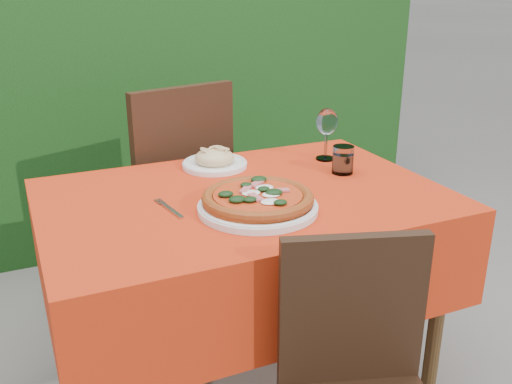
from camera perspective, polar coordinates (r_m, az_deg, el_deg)
name	(u,v)px	position (r m, az deg, el deg)	size (l,w,h in m)	color
hedge	(132,71)	(3.21, -12.29, 11.72)	(3.20, 0.55, 1.78)	black
dining_table	(244,237)	(1.87, -1.19, -4.51)	(1.26, 0.86, 0.75)	#473016
chair_near	(359,382)	(1.48, 10.25, -18.20)	(0.46, 0.46, 0.82)	black
chair_far	(173,183)	(2.45, -8.33, 0.91)	(0.54, 0.54, 1.00)	black
pizza_plate	(258,201)	(1.67, 0.18, -0.91)	(0.43, 0.43, 0.07)	white
pasta_plate	(215,161)	(2.07, -4.16, 3.15)	(0.23, 0.23, 0.07)	white
water_glass	(343,161)	(2.01, 8.68, 3.08)	(0.07, 0.07, 0.10)	silver
wine_glass	(327,124)	(2.13, 7.09, 6.77)	(0.08, 0.08, 0.20)	silver
fork	(172,210)	(1.69, -8.44, -1.80)	(0.02, 0.19, 0.00)	#B5B5BC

